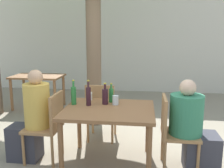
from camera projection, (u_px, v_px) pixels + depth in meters
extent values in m
plane|color=gray|center=(109.00, 163.00, 3.24)|extent=(30.00, 30.00, 0.00)
cube|color=silver|center=(130.00, 43.00, 7.21)|extent=(10.00, 0.08, 2.80)
cylinder|color=brown|center=(94.00, 56.00, 4.48)|extent=(0.27, 0.27, 2.54)
cube|color=brown|center=(109.00, 110.00, 3.10)|extent=(1.11, 0.94, 0.04)
cylinder|color=brown|center=(61.00, 150.00, 2.83)|extent=(0.06, 0.06, 0.71)
cylinder|color=brown|center=(149.00, 156.00, 2.71)|extent=(0.06, 0.06, 0.71)
cylinder|color=brown|center=(79.00, 125.00, 3.63)|extent=(0.06, 0.06, 0.71)
cylinder|color=brown|center=(148.00, 128.00, 3.51)|extent=(0.06, 0.06, 0.71)
cube|color=brown|center=(38.00, 76.00, 5.60)|extent=(1.11, 0.71, 0.04)
cylinder|color=brown|center=(11.00, 95.00, 5.45)|extent=(0.06, 0.06, 0.71)
cylinder|color=brown|center=(55.00, 96.00, 5.33)|extent=(0.06, 0.06, 0.71)
cylinder|color=brown|center=(24.00, 89.00, 6.03)|extent=(0.06, 0.06, 0.71)
cylinder|color=brown|center=(64.00, 90.00, 5.91)|extent=(0.06, 0.06, 0.71)
cube|color=#A87A4C|center=(43.00, 128.00, 3.26)|extent=(0.44, 0.44, 0.04)
cube|color=#A87A4C|center=(57.00, 111.00, 3.19)|extent=(0.04, 0.44, 0.45)
cylinder|color=#A87A4C|center=(36.00, 138.00, 3.52)|extent=(0.04, 0.04, 0.43)
cylinder|color=#A87A4C|center=(23.00, 150.00, 3.15)|extent=(0.04, 0.04, 0.43)
cylinder|color=#A87A4C|center=(62.00, 139.00, 3.47)|extent=(0.04, 0.04, 0.43)
cylinder|color=#A87A4C|center=(52.00, 152.00, 3.10)|extent=(0.04, 0.04, 0.43)
cube|color=#A87A4C|center=(180.00, 135.00, 3.05)|extent=(0.44, 0.44, 0.04)
cube|color=#A87A4C|center=(164.00, 115.00, 3.02)|extent=(0.04, 0.44, 0.45)
cylinder|color=#A87A4C|center=(198.00, 161.00, 2.88)|extent=(0.04, 0.04, 0.43)
cylinder|color=#A87A4C|center=(192.00, 146.00, 3.25)|extent=(0.04, 0.04, 0.43)
cylinder|color=#A87A4C|center=(165.00, 159.00, 2.93)|extent=(0.04, 0.04, 0.43)
cylinder|color=#A87A4C|center=(162.00, 145.00, 3.30)|extent=(0.04, 0.04, 0.43)
cube|color=#A87A4C|center=(102.00, 112.00, 3.95)|extent=(0.44, 0.44, 0.04)
cube|color=#A87A4C|center=(100.00, 100.00, 3.71)|extent=(0.44, 0.04, 0.45)
cylinder|color=#A87A4C|center=(115.00, 122.00, 4.16)|extent=(0.04, 0.04, 0.43)
cylinder|color=#A87A4C|center=(93.00, 121.00, 4.21)|extent=(0.04, 0.04, 0.43)
cylinder|color=#A87A4C|center=(112.00, 131.00, 3.79)|extent=(0.04, 0.04, 0.43)
cylinder|color=#A87A4C|center=(88.00, 129.00, 3.84)|extent=(0.04, 0.04, 0.43)
cube|color=#383842|center=(25.00, 142.00, 3.34)|extent=(0.40, 0.30, 0.46)
cylinder|color=gold|center=(37.00, 106.00, 3.21)|extent=(0.33, 0.33, 0.57)
sphere|color=tan|center=(35.00, 77.00, 3.14)|extent=(0.19, 0.19, 0.19)
cube|color=#383842|center=(201.00, 152.00, 3.06)|extent=(0.40, 0.36, 0.46)
cylinder|color=#337F5B|center=(186.00, 115.00, 2.99)|extent=(0.40, 0.40, 0.48)
sphere|color=beige|center=(188.00, 88.00, 2.92)|extent=(0.20, 0.20, 0.20)
cylinder|color=#287A38|center=(111.00, 95.00, 3.37)|extent=(0.06, 0.06, 0.18)
cylinder|color=#287A38|center=(111.00, 86.00, 3.35)|extent=(0.03, 0.03, 0.06)
cylinder|color=gold|center=(111.00, 84.00, 3.34)|extent=(0.03, 0.03, 0.01)
cylinder|color=#331923|center=(88.00, 97.00, 3.20)|extent=(0.06, 0.06, 0.24)
cylinder|color=#331923|center=(88.00, 84.00, 3.17)|extent=(0.03, 0.03, 0.08)
cylinder|color=gold|center=(88.00, 81.00, 3.16)|extent=(0.03, 0.03, 0.01)
cylinder|color=#287A38|center=(74.00, 96.00, 3.25)|extent=(0.07, 0.07, 0.23)
cylinder|color=#287A38|center=(73.00, 84.00, 3.22)|extent=(0.03, 0.03, 0.08)
cylinder|color=gold|center=(73.00, 80.00, 3.21)|extent=(0.03, 0.03, 0.01)
cylinder|color=#331923|center=(105.00, 97.00, 3.26)|extent=(0.08, 0.08, 0.20)
cylinder|color=#331923|center=(105.00, 87.00, 3.24)|extent=(0.03, 0.03, 0.07)
cylinder|color=gold|center=(105.00, 83.00, 3.23)|extent=(0.04, 0.04, 0.01)
cylinder|color=silver|center=(90.00, 96.00, 3.49)|extent=(0.07, 0.07, 0.11)
cylinder|color=silver|center=(115.00, 100.00, 3.25)|extent=(0.08, 0.08, 0.12)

